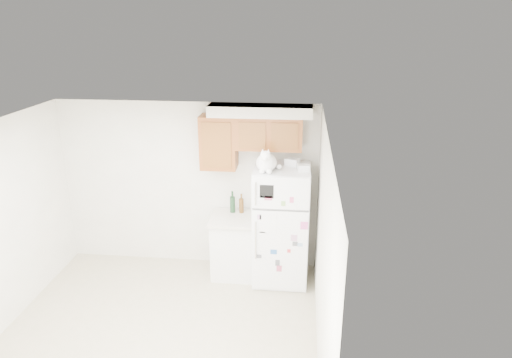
# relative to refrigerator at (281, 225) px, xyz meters

# --- Properties ---
(ground_plane) EXTENTS (3.80, 4.00, 0.01)m
(ground_plane) POSITION_rel_refrigerator_xyz_m (-1.40, -1.61, -0.86)
(ground_plane) COLOR #B5A68B
(room_shell) EXTENTS (3.84, 4.04, 2.52)m
(room_shell) POSITION_rel_refrigerator_xyz_m (-1.27, -1.36, 0.82)
(room_shell) COLOR silver
(room_shell) RESTS_ON ground_plane
(refrigerator) EXTENTS (0.76, 0.78, 1.70)m
(refrigerator) POSITION_rel_refrigerator_xyz_m (0.00, 0.00, 0.00)
(refrigerator) COLOR white
(refrigerator) RESTS_ON ground_plane
(base_counter) EXTENTS (0.64, 0.64, 0.92)m
(base_counter) POSITION_rel_refrigerator_xyz_m (-0.69, 0.07, -0.39)
(base_counter) COLOR white
(base_counter) RESTS_ON ground_plane
(cat) EXTENTS (0.33, 0.49, 0.34)m
(cat) POSITION_rel_refrigerator_xyz_m (-0.20, -0.15, 0.98)
(cat) COLOR white
(cat) RESTS_ON refrigerator
(storage_box_back) EXTENTS (0.21, 0.19, 0.10)m
(storage_box_back) POSITION_rel_refrigerator_xyz_m (0.13, 0.12, 0.90)
(storage_box_back) COLOR white
(storage_box_back) RESTS_ON refrigerator
(storage_box_front) EXTENTS (0.17, 0.14, 0.09)m
(storage_box_front) POSITION_rel_refrigerator_xyz_m (0.28, -0.10, 0.89)
(storage_box_front) COLOR white
(storage_box_front) RESTS_ON refrigerator
(bottle_green) EXTENTS (0.08, 0.08, 0.32)m
(bottle_green) POSITION_rel_refrigerator_xyz_m (-0.72, 0.23, 0.23)
(bottle_green) COLOR #19381E
(bottle_green) RESTS_ON base_counter
(bottle_amber) EXTENTS (0.07, 0.07, 0.29)m
(bottle_amber) POSITION_rel_refrigerator_xyz_m (-0.59, 0.23, 0.21)
(bottle_amber) COLOR #593814
(bottle_amber) RESTS_ON base_counter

